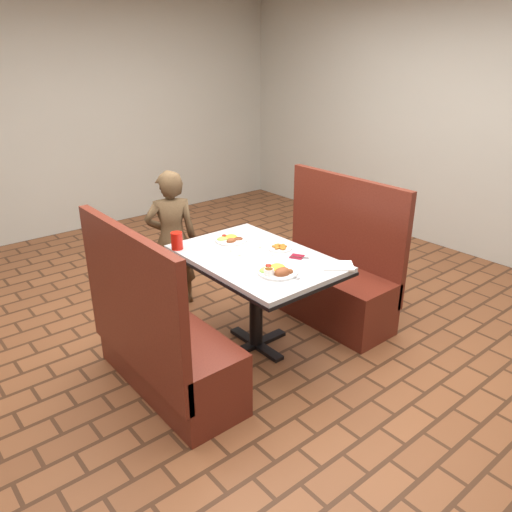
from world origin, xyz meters
The scene contains 15 objects.
room centered at (0.00, 0.00, 1.91)m, with size 7.00×7.04×2.82m.
dining_table centered at (0.00, 0.00, 0.65)m, with size 0.81×1.21×0.75m.
booth_bench_left centered at (-0.80, 0.00, 0.33)m, with size 0.47×1.20×1.17m.
booth_bench_right centered at (0.80, 0.00, 0.33)m, with size 0.47×1.20×1.17m.
diner_person centered at (-0.09, 1.02, 0.60)m, with size 0.44×0.29×1.21m, color brown.
near_dinner_plate centered at (-0.08, -0.32, 0.78)m, with size 0.27×0.27×0.08m.
far_dinner_plate centered at (0.04, 0.36, 0.77)m, with size 0.24×0.24×0.06m.
plantain_plate centered at (0.22, -0.01, 0.76)m, with size 0.18×0.18×0.03m.
maroon_napkin centered at (0.22, -0.20, 0.75)m, with size 0.09×0.09×0.00m, color maroon.
spoon_utensil centered at (0.21, -0.22, 0.76)m, with size 0.01×0.14×0.00m, color silver.
red_tumbler centered at (-0.36, 0.48, 0.81)m, with size 0.09×0.09×0.13m, color red.
paper_napkin centered at (0.31, -0.50, 0.76)m, with size 0.21×0.16×0.01m, color white.
knife_utensil centered at (-0.07, -0.34, 0.76)m, with size 0.01×0.18×0.00m, color silver.
fork_utensil centered at (-0.06, -0.42, 0.76)m, with size 0.01×0.14×0.00m, color silver.
lettuce_shreds centered at (0.04, 0.06, 0.75)m, with size 0.28×0.32×0.00m, color #90C64F, non-canonical shape.
Camera 1 is at (-2.10, -2.52, 2.12)m, focal length 35.00 mm.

